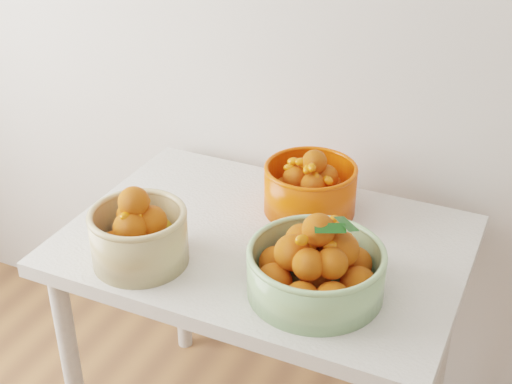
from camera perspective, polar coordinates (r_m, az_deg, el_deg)
table at (r=1.87m, az=0.70°, el=-6.19°), size 1.00×0.70×0.75m
bowl_cream at (r=1.71m, az=-9.35°, el=-3.37°), size 0.26×0.26×0.20m
bowl_green at (r=1.60m, az=4.82°, el=-6.01°), size 0.37×0.37×0.20m
bowl_orange at (r=1.90m, az=4.36°, el=0.38°), size 0.26×0.26×0.18m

